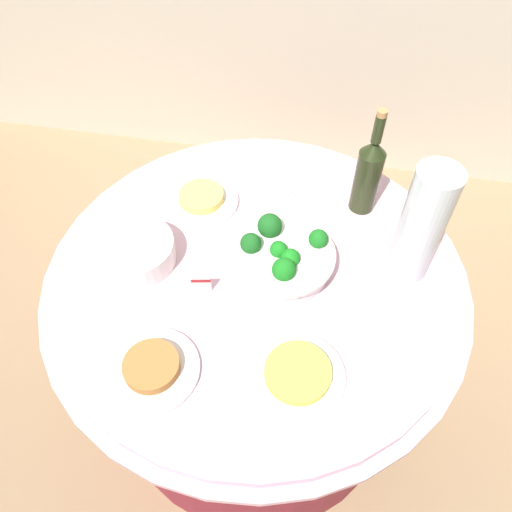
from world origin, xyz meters
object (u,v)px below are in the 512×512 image
Objects in this scene: plate_stack at (136,252)px; decorative_fruit_vase at (419,231)px; serving_tongs at (271,183)px; label_placard_front at (201,283)px; food_plate_fried_egg at (298,374)px; broccoli_bowl at (281,257)px; food_plate_noodles at (202,199)px; wine_bottle at (368,174)px; food_plate_peanuts at (152,368)px.

plate_stack is 0.74m from decorative_fruit_vase.
label_placard_front is at bearing -104.60° from serving_tongs.
food_plate_fried_egg is at bearing -35.42° from label_placard_front.
broccoli_bowl is at bearing -170.32° from decorative_fruit_vase.
plate_stack is (-0.39, -0.05, -0.01)m from broccoli_bowl.
plate_stack is 0.54m from food_plate_fried_egg.
broccoli_bowl reaches higher than label_placard_front.
label_placard_front reaches higher than serving_tongs.
plate_stack is at bearing 161.36° from label_placard_front.
broccoli_bowl is at bearing -75.83° from serving_tongs.
food_plate_noodles is at bearing 143.97° from broccoli_bowl.
decorative_fruit_vase is 1.55× the size of food_plate_noodles.
decorative_fruit_vase is 0.50m from serving_tongs.
broccoli_bowl is 1.70× the size of serving_tongs.
plate_stack is 0.95× the size of food_plate_noodles.
food_plate_fried_egg is (-0.12, -0.58, -0.12)m from wine_bottle.
serving_tongs is (-0.41, 0.25, -0.14)m from decorative_fruit_vase.
food_plate_fried_egg is (0.09, -0.31, -0.03)m from broccoli_bowl.
decorative_fruit_vase is 1.55× the size of food_plate_peanuts.
decorative_fruit_vase is 0.56m from label_placard_front.
food_plate_fried_egg is 1.00× the size of food_plate_noodles.
decorative_fruit_vase is at bearing 8.30° from plate_stack.
decorative_fruit_vase is at bearing 9.68° from broccoli_bowl.
decorative_fruit_vase reaches higher than broccoli_bowl.
broccoli_bowl is 0.35m from wine_bottle.
food_plate_peanuts is (-0.45, -0.62, -0.11)m from wine_bottle.
serving_tongs is 0.75× the size of food_plate_noodles.
plate_stack is 0.47m from serving_tongs.
decorative_fruit_vase is at bearing 35.63° from food_plate_peanuts.
decorative_fruit_vase is at bearing 18.17° from label_placard_front.
wine_bottle is 0.25m from decorative_fruit_vase.
plate_stack is at bearing 150.95° from food_plate_fried_egg.
food_plate_noodles is (0.12, 0.24, -0.02)m from plate_stack.
plate_stack is 0.21m from label_placard_front.
food_plate_fried_egg is at bearing -54.95° from food_plate_noodles.
serving_tongs is at bearing 49.44° from plate_stack.
plate_stack reaches higher than serving_tongs.
food_plate_noodles is (-0.36, 0.51, 0.00)m from food_plate_fried_egg.
broccoli_bowl is 1.27× the size of food_plate_noodles.
food_plate_noodles is (-0.47, -0.07, -0.11)m from wine_bottle.
label_placard_front is (-0.39, -0.38, -0.10)m from wine_bottle.
serving_tongs is at bearing 148.17° from decorative_fruit_vase.
label_placard_front is at bearing 77.03° from food_plate_peanuts.
decorative_fruit_vase is at bearing -31.83° from serving_tongs.
food_plate_fried_egg is (0.33, 0.05, -0.00)m from food_plate_peanuts.
food_plate_fried_egg is (0.47, -0.26, -0.02)m from plate_stack.
broccoli_bowl is 0.82× the size of decorative_fruit_vase.
food_plate_fried_egg is at bearing -123.87° from decorative_fruit_vase.
wine_bottle reaches higher than broccoli_bowl.
broccoli_bowl is at bearing 31.13° from label_placard_front.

